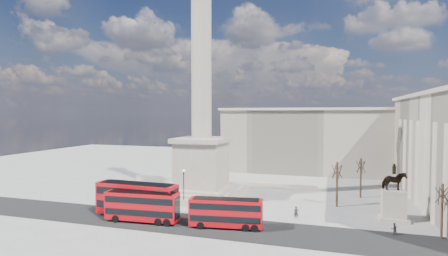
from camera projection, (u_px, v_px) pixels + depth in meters
name	position (u px, v px, depth m)	size (l,w,h in m)	color
ground	(191.00, 204.00, 58.60)	(180.00, 180.00, 0.00)	#A09E97
asphalt_road	(197.00, 225.00, 47.58)	(120.00, 9.00, 0.01)	black
nelsons_column	(202.00, 126.00, 62.84)	(14.00, 14.00, 49.85)	#AFA292
balustrade_wall	(220.00, 183.00, 73.86)	(40.00, 0.60, 1.10)	#C1B3A0
building_northeast	(322.00, 140.00, 90.59)	(51.00, 17.00, 16.60)	beige
red_bus_a	(137.00, 199.00, 51.08)	(12.51, 3.34, 5.03)	#B60910
red_bus_b	(142.00, 206.00, 48.78)	(10.60, 3.13, 4.24)	#B60910
red_bus_c	(226.00, 213.00, 46.19)	(9.91, 3.50, 3.93)	#B60910
victorian_lamp	(184.00, 184.00, 57.10)	(0.52, 0.52, 6.10)	black
equestrian_statue	(394.00, 201.00, 49.39)	(3.90, 2.92, 8.14)	#C1B3A0
bare_tree_near	(443.00, 193.00, 41.97)	(1.62, 1.62, 7.07)	#332319
bare_tree_mid	(337.00, 170.00, 56.64)	(2.03, 2.03, 7.69)	#332319
bare_tree_far	(361.00, 165.00, 62.70)	(1.84, 1.84, 7.51)	#332319
pedestrian_walking	(296.00, 213.00, 50.20)	(0.66, 0.44, 1.82)	#272126
pedestrian_standing	(394.00, 229.00, 43.56)	(0.74, 0.58, 1.53)	#272126
pedestrian_crossing	(246.00, 206.00, 54.03)	(0.91, 0.38, 1.55)	#272126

